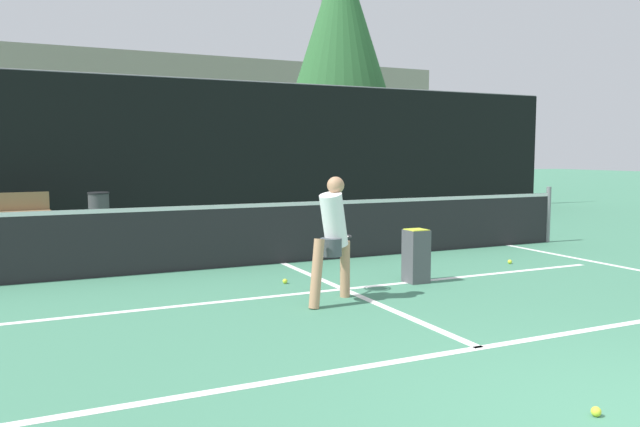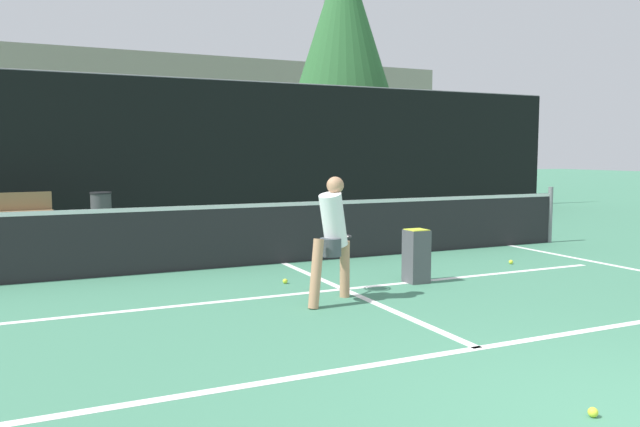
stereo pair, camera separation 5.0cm
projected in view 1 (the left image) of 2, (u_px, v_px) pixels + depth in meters
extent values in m
cube|color=white|center=(480.00, 348.00, 5.48)|extent=(11.00, 0.10, 0.01)
cube|color=white|center=(344.00, 289.00, 7.85)|extent=(8.25, 0.10, 0.01)
cube|color=white|center=(354.00, 293.00, 7.61)|extent=(0.10, 4.72, 0.01)
cube|color=white|center=(615.00, 265.00, 9.50)|extent=(0.10, 5.72, 0.01)
cylinder|color=slate|center=(548.00, 214.00, 12.00)|extent=(0.09, 0.09, 1.07)
cube|color=#232326|center=(282.00, 233.00, 9.69)|extent=(11.00, 0.02, 0.95)
cube|color=white|center=(282.00, 204.00, 9.65)|extent=(11.00, 0.03, 0.06)
cube|color=black|center=(180.00, 150.00, 16.04)|extent=(24.00, 0.06, 3.61)
cylinder|color=slate|center=(178.00, 78.00, 15.86)|extent=(24.00, 0.04, 0.04)
cylinder|color=tan|center=(345.00, 269.00, 7.41)|extent=(0.12, 0.12, 0.67)
cylinder|color=tan|center=(317.00, 273.00, 6.88)|extent=(0.26, 0.22, 0.78)
cylinder|color=#3F474C|center=(331.00, 247.00, 7.11)|extent=(0.25, 0.25, 0.20)
cylinder|color=white|center=(334.00, 220.00, 7.13)|extent=(0.39, 0.34, 0.68)
sphere|color=tan|center=(336.00, 185.00, 7.12)|extent=(0.20, 0.20, 0.20)
cylinder|color=#262628|center=(325.00, 239.00, 7.38)|extent=(0.27, 0.19, 0.03)
torus|color=#262628|center=(338.00, 236.00, 7.64)|extent=(0.47, 0.47, 0.02)
cylinder|color=beige|center=(338.00, 236.00, 7.64)|extent=(0.36, 0.36, 0.01)
sphere|color=#D1E033|center=(596.00, 412.00, 4.05)|extent=(0.07, 0.07, 0.07)
sphere|color=#D1E033|center=(285.00, 281.00, 8.19)|extent=(0.07, 0.07, 0.07)
sphere|color=#D1E033|center=(510.00, 262.00, 9.66)|extent=(0.07, 0.07, 0.07)
cube|color=#4C4C51|center=(416.00, 256.00, 8.25)|extent=(0.28, 0.28, 0.70)
cube|color=#D1E033|center=(416.00, 231.00, 8.22)|extent=(0.25, 0.25, 0.06)
cube|color=olive|center=(8.00, 213.00, 13.36)|extent=(1.72, 0.52, 0.04)
cube|color=olive|center=(7.00, 202.00, 13.49)|extent=(1.69, 0.21, 0.42)
cube|color=#333338|center=(43.00, 221.00, 13.72)|extent=(0.06, 0.32, 0.44)
cylinder|color=#3F3F42|center=(99.00, 211.00, 14.14)|extent=(0.46, 0.46, 0.79)
cylinder|color=black|center=(98.00, 193.00, 14.10)|extent=(0.48, 0.48, 0.04)
cube|color=black|center=(246.00, 193.00, 19.98)|extent=(1.63, 4.38, 0.88)
cube|color=#1E2328|center=(248.00, 170.00, 19.71)|extent=(1.37, 2.63, 0.59)
cylinder|color=black|center=(254.00, 194.00, 21.57)|extent=(0.18, 0.60, 0.60)
cylinder|color=black|center=(284.00, 200.00, 19.04)|extent=(0.18, 0.60, 0.60)
cylinder|color=slate|center=(323.00, 82.00, 24.65)|extent=(0.16, 0.16, 9.04)
cylinder|color=brown|center=(340.00, 148.00, 22.64)|extent=(0.28, 0.28, 3.82)
cone|color=#2D6633|center=(341.00, 19.00, 22.20)|extent=(3.44, 3.44, 5.35)
cylinder|color=brown|center=(318.00, 161.00, 24.48)|extent=(0.28, 0.28, 2.83)
cone|color=#28562D|center=(318.00, 73.00, 24.15)|extent=(2.55, 2.55, 3.97)
cube|color=gray|center=(107.00, 121.00, 30.39)|extent=(36.00, 2.40, 6.59)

